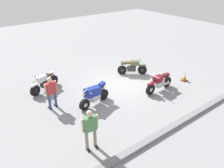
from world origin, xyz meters
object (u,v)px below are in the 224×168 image
object	(u,v)px
motorcycle_maroon_cruiser	(159,83)
person_in_red_shirt	(51,91)
motorcycle_silver_cruiser	(45,82)
motorcycle_blue_sportbike	(94,94)
motorcycle_olive_vintage	(132,67)
person_in_green_shirt	(90,127)
traffic_cone	(185,77)

from	to	relation	value
motorcycle_maroon_cruiser	person_in_red_shirt	world-z (taller)	person_in_red_shirt
motorcycle_silver_cruiser	person_in_red_shirt	world-z (taller)	person_in_red_shirt
motorcycle_maroon_cruiser	person_in_red_shirt	bearing A→B (deg)	-21.60
person_in_red_shirt	motorcycle_blue_sportbike	bearing A→B (deg)	-125.60
motorcycle_blue_sportbike	motorcycle_olive_vintage	xyz separation A→B (m)	(-4.05, -1.62, -0.11)
motorcycle_silver_cruiser	person_in_green_shirt	world-z (taller)	person_in_green_shirt
motorcycle_blue_sportbike	person_in_red_shirt	bearing A→B (deg)	-39.98
motorcycle_olive_vintage	person_in_red_shirt	world-z (taller)	person_in_red_shirt
motorcycle_olive_vintage	person_in_red_shirt	distance (m)	5.94
motorcycle_blue_sportbike	person_in_green_shirt	world-z (taller)	person_in_green_shirt
motorcycle_olive_vintage	motorcycle_silver_cruiser	bearing A→B (deg)	-157.57
motorcycle_maroon_cruiser	person_in_green_shirt	xyz separation A→B (m)	(5.60, 1.56, 0.50)
person_in_green_shirt	traffic_cone	xyz separation A→B (m)	(-7.84, -1.46, -0.76)
person_in_red_shirt	motorcycle_maroon_cruiser	bearing A→B (deg)	-117.10
motorcycle_olive_vintage	person_in_red_shirt	bearing A→B (deg)	-137.38
traffic_cone	motorcycle_silver_cruiser	bearing A→B (deg)	-28.79
motorcycle_olive_vintage	person_in_green_shirt	world-z (taller)	person_in_green_shirt
motorcycle_silver_cruiser	person_in_red_shirt	xyz separation A→B (m)	(0.40, 2.01, 0.46)
motorcycle_maroon_cruiser	motorcycle_blue_sportbike	world-z (taller)	motorcycle_blue_sportbike
motorcycle_silver_cruiser	person_in_green_shirt	size ratio (longest dim) A/B	1.11
motorcycle_silver_cruiser	traffic_cone	distance (m)	8.54
motorcycle_olive_vintage	traffic_cone	world-z (taller)	motorcycle_olive_vintage
motorcycle_maroon_cruiser	motorcycle_olive_vintage	world-z (taller)	motorcycle_maroon_cruiser
motorcycle_silver_cruiser	motorcycle_maroon_cruiser	world-z (taller)	same
motorcycle_silver_cruiser	motorcycle_olive_vintage	distance (m)	5.66
person_in_red_shirt	traffic_cone	size ratio (longest dim) A/B	3.24
person_in_red_shirt	traffic_cone	bearing A→B (deg)	-112.51
person_in_red_shirt	traffic_cone	distance (m)	8.18
motorcycle_silver_cruiser	traffic_cone	size ratio (longest dim) A/B	3.71
person_in_green_shirt	motorcycle_olive_vintage	bearing A→B (deg)	133.43
motorcycle_silver_cruiser	person_in_green_shirt	bearing A→B (deg)	62.99
motorcycle_maroon_cruiser	motorcycle_olive_vintage	distance (m)	2.65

